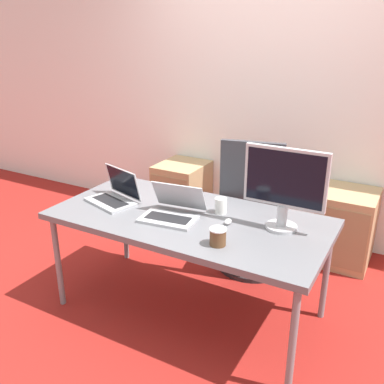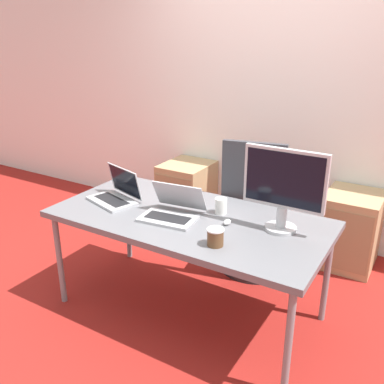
{
  "view_description": "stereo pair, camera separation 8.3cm",
  "coord_description": "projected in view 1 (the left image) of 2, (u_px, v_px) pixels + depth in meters",
  "views": [
    {
      "loc": [
        1.21,
        -2.14,
        1.82
      ],
      "look_at": [
        0.0,
        0.04,
        0.86
      ],
      "focal_mm": 40.0,
      "sensor_mm": 36.0,
      "label": 1
    },
    {
      "loc": [
        1.29,
        -2.1,
        1.82
      ],
      "look_at": [
        0.0,
        0.04,
        0.86
      ],
      "focal_mm": 40.0,
      "sensor_mm": 36.0,
      "label": 2
    }
  ],
  "objects": [
    {
      "name": "laptop_left",
      "position": [
        115.0,
        195.0,
        2.91
      ],
      "size": [
        0.39,
        0.34,
        0.22
      ],
      "color": "#ADADB2",
      "rests_on": "desk"
    },
    {
      "name": "desk",
      "position": [
        189.0,
        222.0,
        2.71
      ],
      "size": [
        1.75,
        0.86,
        0.71
      ],
      "color": "slate",
      "rests_on": "ground_plane"
    },
    {
      "name": "office_chair",
      "position": [
        253.0,
        222.0,
        3.29
      ],
      "size": [
        0.57,
        0.61,
        1.1
      ],
      "color": "#232326",
      "rests_on": "ground_plane"
    },
    {
      "name": "cabinet_left",
      "position": [
        182.0,
        193.0,
        4.17
      ],
      "size": [
        0.42,
        0.49,
        0.6
      ],
      "color": "tan",
      "rests_on": "ground_plane"
    },
    {
      "name": "monitor",
      "position": [
        285.0,
        186.0,
        2.44
      ],
      "size": [
        0.48,
        0.19,
        0.49
      ],
      "color": "#B7B7BC",
      "rests_on": "desk"
    },
    {
      "name": "ground_plane",
      "position": [
        189.0,
        309.0,
        2.95
      ],
      "size": [
        14.0,
        14.0,
        0.0
      ],
      "primitive_type": "plane",
      "color": "maroon"
    },
    {
      "name": "coffee_cup_white",
      "position": [
        221.0,
        206.0,
        2.73
      ],
      "size": [
        0.08,
        0.08,
        0.1
      ],
      "color": "white",
      "rests_on": "desk"
    },
    {
      "name": "laptop_right",
      "position": [
        172.0,
        211.0,
        2.66
      ],
      "size": [
        0.37,
        0.35,
        0.2
      ],
      "color": "#ADADB2",
      "rests_on": "desk"
    },
    {
      "name": "coffee_cup_brown",
      "position": [
        218.0,
        237.0,
        2.33
      ],
      "size": [
        0.1,
        0.1,
        0.1
      ],
      "color": "brown",
      "rests_on": "desk"
    },
    {
      "name": "wall_back",
      "position": [
        273.0,
        91.0,
        3.7
      ],
      "size": [
        10.0,
        0.05,
        2.6
      ],
      "color": "white",
      "rests_on": "ground_plane"
    },
    {
      "name": "cabinet_right",
      "position": [
        346.0,
        227.0,
        3.47
      ],
      "size": [
        0.42,
        0.49,
        0.6
      ],
      "color": "tan",
      "rests_on": "ground_plane"
    },
    {
      "name": "mouse",
      "position": [
        228.0,
        222.0,
        2.59
      ],
      "size": [
        0.04,
        0.06,
        0.03
      ],
      "color": "silver",
      "rests_on": "desk"
    }
  ]
}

